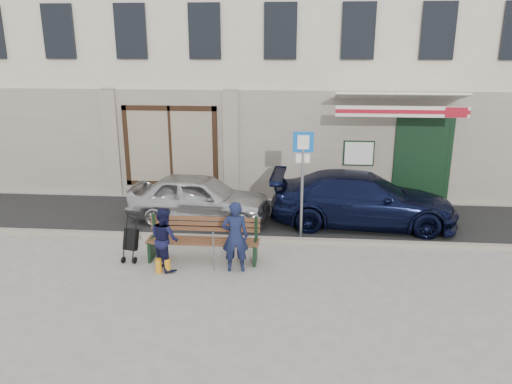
# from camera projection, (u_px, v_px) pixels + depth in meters

# --- Properties ---
(ground) EXTENTS (80.00, 80.00, 0.00)m
(ground) POSITION_uv_depth(u_px,v_px,m) (268.00, 270.00, 10.29)
(ground) COLOR #9E9991
(ground) RESTS_ON ground
(asphalt_lane) EXTENTS (60.00, 3.20, 0.01)m
(asphalt_lane) POSITION_uv_depth(u_px,v_px,m) (275.00, 219.00, 13.24)
(asphalt_lane) COLOR #282828
(asphalt_lane) RESTS_ON ground
(curb) EXTENTS (60.00, 0.18, 0.12)m
(curb) POSITION_uv_depth(u_px,v_px,m) (272.00, 240.00, 11.70)
(curb) COLOR #9E9384
(curb) RESTS_ON ground
(building) EXTENTS (20.00, 8.27, 10.00)m
(building) POSITION_uv_depth(u_px,v_px,m) (285.00, 28.00, 16.91)
(building) COLOR beige
(building) RESTS_ON ground
(car_silver) EXTENTS (3.82, 1.80, 1.26)m
(car_silver) POSITION_uv_depth(u_px,v_px,m) (199.00, 198.00, 12.95)
(car_silver) COLOR #BBBBC0
(car_silver) RESTS_ON ground
(car_navy) EXTENTS (4.75, 2.11, 1.35)m
(car_navy) POSITION_uv_depth(u_px,v_px,m) (363.00, 199.00, 12.69)
(car_navy) COLOR black
(car_navy) RESTS_ON ground
(parking_sign) EXTENTS (0.48, 0.08, 2.57)m
(parking_sign) POSITION_uv_depth(u_px,v_px,m) (303.00, 168.00, 11.56)
(parking_sign) COLOR gray
(parking_sign) RESTS_ON ground
(bench) EXTENTS (2.40, 1.17, 0.98)m
(bench) POSITION_uv_depth(u_px,v_px,m) (201.00, 240.00, 10.64)
(bench) COLOR brown
(bench) RESTS_ON ground
(man) EXTENTS (0.58, 0.42, 1.49)m
(man) POSITION_uv_depth(u_px,v_px,m) (235.00, 237.00, 10.08)
(man) COLOR #161C3C
(man) RESTS_ON ground
(woman) EXTENTS (0.81, 0.81, 1.32)m
(woman) POSITION_uv_depth(u_px,v_px,m) (165.00, 239.00, 10.19)
(woman) COLOR #131434
(woman) RESTS_ON ground
(stroller) EXTENTS (0.35, 0.45, 1.01)m
(stroller) POSITION_uv_depth(u_px,v_px,m) (131.00, 240.00, 10.67)
(stroller) COLOR black
(stroller) RESTS_ON ground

